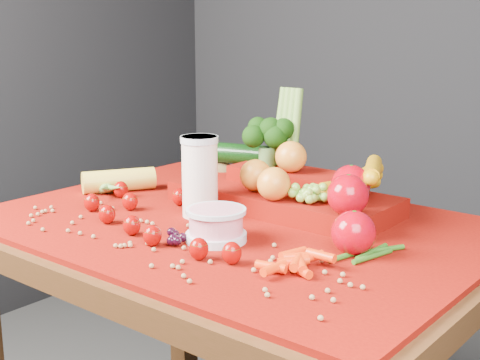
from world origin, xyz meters
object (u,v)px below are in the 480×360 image
Objects in this scene: milk_glass at (200,174)px; produce_mound at (294,185)px; yogurt_bowl at (216,224)px; table at (234,269)px.

milk_glass is 0.29× the size of produce_mound.
produce_mound is (-0.01, 0.27, 0.03)m from yogurt_bowl.
milk_glass is (-0.09, -0.01, 0.20)m from table.
table is at bearing 8.36° from milk_glass.
milk_glass is 0.19m from yogurt_bowl.
yogurt_bowl is at bearing -88.72° from produce_mound.
produce_mound is at bearing 72.43° from table.
yogurt_bowl reaches higher than table.
yogurt_bowl is at bearing -65.68° from table.
milk_glass is at bearing -171.64° from table.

